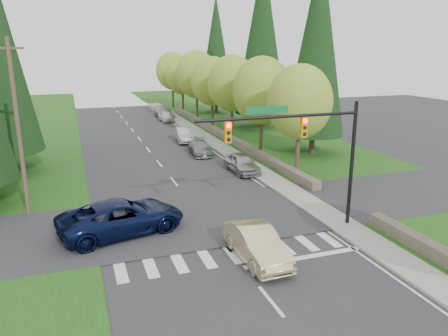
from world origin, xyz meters
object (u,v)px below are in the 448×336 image
suv_navy (122,217)px  parked_car_e (164,113)px  parked_car_d (166,116)px  parked_car_b (200,148)px  parked_car_c (184,135)px  sedan_champagne (257,244)px  parked_car_a (242,163)px

suv_navy → parked_car_e: bearing=-28.8°
parked_car_d → parked_car_e: bearing=81.9°
parked_car_b → parked_car_d: 19.51m
parked_car_c → parked_car_e: size_ratio=0.91×
parked_car_c → parked_car_e: parked_car_c is taller
sedan_champagne → parked_car_e: size_ratio=0.97×
parked_car_d → parked_car_e: (0.43, 3.35, 0.03)m
sedan_champagne → parked_car_b: sedan_champagne is taller
sedan_champagne → parked_car_e: (4.76, 43.56, -0.07)m
sedan_champagne → parked_car_e: sedan_champagne is taller
sedan_champagne → parked_car_e: bearing=82.5°
parked_car_d → parked_car_e: size_ratio=0.82×
parked_car_b → parked_car_d: bearing=92.2°
suv_navy → parked_car_c: bearing=-36.1°
parked_car_a → parked_car_d: bearing=89.7°
sedan_champagne → parked_car_c: 26.86m
parked_car_a → parked_car_e: 29.67m
sedan_champagne → parked_car_c: sedan_champagne is taller
suv_navy → parked_car_d: size_ratio=1.67×
parked_car_a → parked_car_b: size_ratio=1.02×
parked_car_d → parked_car_c: bearing=-94.9°
suv_navy → parked_car_b: suv_navy is taller
parked_car_b → parked_car_e: bearing=91.5°
parked_car_a → parked_car_e: bearing=88.8°
suv_navy → parked_car_e: 39.84m
suv_navy → parked_car_c: 23.33m
parked_car_c → suv_navy: bearing=-106.0°
sedan_champagne → parked_car_d: bearing=82.6°
parked_car_d → parked_car_e: 3.38m
parked_car_d → parked_car_a: bearing=-89.9°
parked_car_d → suv_navy: bearing=-106.4°
sedan_champagne → parked_car_a: bearing=69.9°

